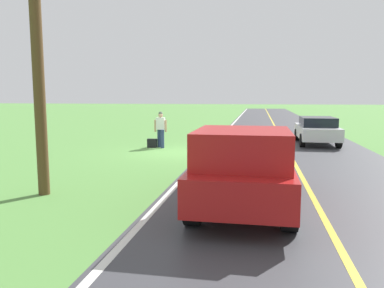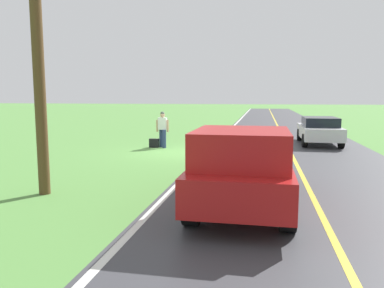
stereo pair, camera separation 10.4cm
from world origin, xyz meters
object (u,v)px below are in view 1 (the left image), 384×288
Objects in this scene: hitchhiker_walking at (161,127)px; suitcase_carried at (152,143)px; pickup_truck_passing at (244,164)px; utility_pole_roadside at (36,32)px; sedan_near_oncoming at (317,130)px.

hitchhiker_walking is 3.80× the size of suitcase_carried.
pickup_truck_passing reaches higher than suitcase_carried.
hitchhiker_walking reaches higher than suitcase_carried.
suitcase_carried is at bearing -91.86° from utility_pole_roadside.
pickup_truck_passing is at bearing 115.29° from hitchhiker_walking.
pickup_truck_passing is 1.23× the size of sedan_near_oncoming.
hitchhiker_walking is 0.22× the size of utility_pole_roadside.
sedan_near_oncoming is at bearing -125.45° from utility_pole_roadside.
pickup_truck_passing reaches higher than hitchhiker_walking.
suitcase_carried is 0.08× the size of pickup_truck_passing.
hitchhiker_walking is 10.14m from pickup_truck_passing.
suitcase_carried is at bearing 10.79° from hitchhiker_walking.
suitcase_carried is 9.69m from utility_pole_roadside.
sedan_near_oncoming is at bearing -160.33° from hitchhiker_walking.
hitchhiker_walking is 9.52m from utility_pole_roadside.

